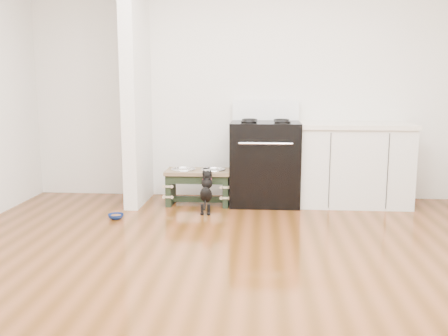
# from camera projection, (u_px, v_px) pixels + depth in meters

# --- Properties ---
(ground) EXTENTS (5.00, 5.00, 0.00)m
(ground) POSITION_uv_depth(u_px,v_px,m) (230.00, 274.00, 3.56)
(ground) COLOR #4B2A0D
(ground) RESTS_ON ground
(room_shell) EXTENTS (5.00, 5.00, 5.00)m
(room_shell) POSITION_uv_depth(u_px,v_px,m) (231.00, 41.00, 3.29)
(room_shell) COLOR silver
(room_shell) RESTS_ON ground
(partition_wall) EXTENTS (0.15, 0.80, 2.70)m
(partition_wall) POSITION_uv_depth(u_px,v_px,m) (136.00, 82.00, 5.48)
(partition_wall) COLOR silver
(partition_wall) RESTS_ON ground
(oven_range) EXTENTS (0.76, 0.69, 1.14)m
(oven_range) POSITION_uv_depth(u_px,v_px,m) (265.00, 161.00, 5.58)
(oven_range) COLOR black
(oven_range) RESTS_ON ground
(cabinet_run) EXTENTS (1.24, 0.64, 0.91)m
(cabinet_run) POSITION_uv_depth(u_px,v_px,m) (353.00, 164.00, 5.53)
(cabinet_run) COLOR silver
(cabinet_run) RESTS_ON ground
(dog_feeder) EXTENTS (0.72, 0.38, 0.41)m
(dog_feeder) POSITION_uv_depth(u_px,v_px,m) (198.00, 180.00, 5.54)
(dog_feeder) COLOR black
(dog_feeder) RESTS_ON ground
(puppy) EXTENTS (0.13, 0.37, 0.44)m
(puppy) POSITION_uv_depth(u_px,v_px,m) (206.00, 190.00, 5.21)
(puppy) COLOR black
(puppy) RESTS_ON ground
(floor_bowl) EXTENTS (0.20, 0.20, 0.05)m
(floor_bowl) POSITION_uv_depth(u_px,v_px,m) (116.00, 216.00, 4.99)
(floor_bowl) COLOR navy
(floor_bowl) RESTS_ON ground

